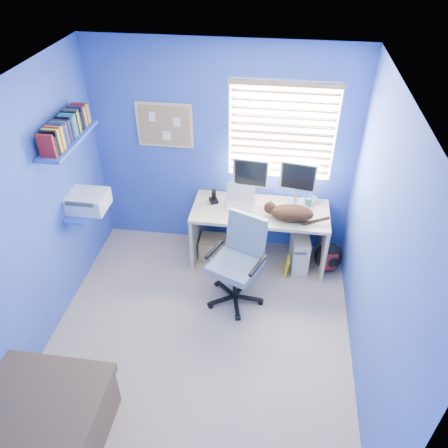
# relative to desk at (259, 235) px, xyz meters

# --- Properties ---
(floor) EXTENTS (3.00, 3.20, 0.00)m
(floor) POSITION_rel_desk_xyz_m (-0.48, -1.26, -0.37)
(floor) COLOR #B4A291
(floor) RESTS_ON ground
(ceiling) EXTENTS (3.00, 3.20, 0.00)m
(ceiling) POSITION_rel_desk_xyz_m (-0.48, -1.26, 2.13)
(ceiling) COLOR white
(ceiling) RESTS_ON wall_back
(wall_back) EXTENTS (3.00, 0.01, 2.50)m
(wall_back) POSITION_rel_desk_xyz_m (-0.48, 0.34, 0.88)
(wall_back) COLOR #374CAE
(wall_back) RESTS_ON ground
(wall_front) EXTENTS (3.00, 0.01, 2.50)m
(wall_front) POSITION_rel_desk_xyz_m (-0.48, -2.86, 0.88)
(wall_front) COLOR #374CAE
(wall_front) RESTS_ON ground
(wall_left) EXTENTS (0.01, 3.20, 2.50)m
(wall_left) POSITION_rel_desk_xyz_m (-1.98, -1.26, 0.88)
(wall_left) COLOR #374CAE
(wall_left) RESTS_ON ground
(wall_right) EXTENTS (0.01, 3.20, 2.50)m
(wall_right) POSITION_rel_desk_xyz_m (1.02, -1.26, 0.88)
(wall_right) COLOR #374CAE
(wall_right) RESTS_ON ground
(desk) EXTENTS (1.55, 0.65, 0.74)m
(desk) POSITION_rel_desk_xyz_m (0.00, 0.00, 0.00)
(desk) COLOR #CFBA77
(desk) RESTS_ON floor
(laptop) EXTENTS (0.36, 0.30, 0.22)m
(laptop) POSITION_rel_desk_xyz_m (-0.23, 0.04, 0.48)
(laptop) COLOR silver
(laptop) RESTS_ON desk
(monitor_left) EXTENTS (0.41, 0.15, 0.54)m
(monitor_left) POSITION_rel_desk_xyz_m (-0.14, 0.19, 0.64)
(monitor_left) COLOR silver
(monitor_left) RESTS_ON desk
(monitor_right) EXTENTS (0.41, 0.18, 0.54)m
(monitor_right) POSITION_rel_desk_xyz_m (0.39, 0.18, 0.64)
(monitor_right) COLOR silver
(monitor_right) RESTS_ON desk
(phone) EXTENTS (0.13, 0.14, 0.17)m
(phone) POSITION_rel_desk_xyz_m (-0.55, 0.08, 0.45)
(phone) COLOR black
(phone) RESTS_ON desk
(mug) EXTENTS (0.10, 0.09, 0.10)m
(mug) POSITION_rel_desk_xyz_m (0.53, 0.18, 0.42)
(mug) COLOR teal
(mug) RESTS_ON desk
(cd_spindle) EXTENTS (0.13, 0.13, 0.07)m
(cd_spindle) POSITION_rel_desk_xyz_m (0.57, 0.23, 0.41)
(cd_spindle) COLOR silver
(cd_spindle) RESTS_ON desk
(cat) EXTENTS (0.51, 0.34, 0.17)m
(cat) POSITION_rel_desk_xyz_m (0.35, -0.14, 0.45)
(cat) COLOR black
(cat) RESTS_ON desk
(tower_pc) EXTENTS (0.23, 0.46, 0.45)m
(tower_pc) POSITION_rel_desk_xyz_m (0.49, -0.02, -0.14)
(tower_pc) COLOR beige
(tower_pc) RESTS_ON floor
(drawer_boxes) EXTENTS (0.35, 0.28, 0.27)m
(drawer_boxes) POSITION_rel_desk_xyz_m (-0.53, -0.01, -0.23)
(drawer_boxes) COLOR tan
(drawer_boxes) RESTS_ON floor
(yellow_book) EXTENTS (0.03, 0.17, 0.24)m
(yellow_book) POSITION_rel_desk_xyz_m (0.35, -0.22, -0.25)
(yellow_book) COLOR yellow
(yellow_book) RESTS_ON floor
(backpack) EXTENTS (0.38, 0.32, 0.38)m
(backpack) POSITION_rel_desk_xyz_m (0.84, -0.06, -0.18)
(backpack) COLOR black
(backpack) RESTS_ON floor
(bed_corner) EXTENTS (1.04, 0.74, 0.50)m
(bed_corner) POSITION_rel_desk_xyz_m (-1.57, -2.42, -0.12)
(bed_corner) COLOR brown
(bed_corner) RESTS_ON floor
(office_chair) EXTENTS (0.76, 0.76, 1.00)m
(office_chair) POSITION_rel_desk_xyz_m (-0.18, -0.67, 0.00)
(office_chair) COLOR black
(office_chair) RESTS_ON floor
(window_blinds) EXTENTS (1.15, 0.05, 1.10)m
(window_blinds) POSITION_rel_desk_xyz_m (0.17, 0.31, 1.18)
(window_blinds) COLOR white
(window_blinds) RESTS_ON ground
(corkboard) EXTENTS (0.64, 0.02, 0.52)m
(corkboard) POSITION_rel_desk_xyz_m (-1.13, 0.33, 1.18)
(corkboard) COLOR #CFBA77
(corkboard) RESTS_ON ground
(wall_shelves) EXTENTS (0.42, 0.90, 1.05)m
(wall_shelves) POSITION_rel_desk_xyz_m (-1.84, -0.51, 1.06)
(wall_shelves) COLOR blue
(wall_shelves) RESTS_ON ground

